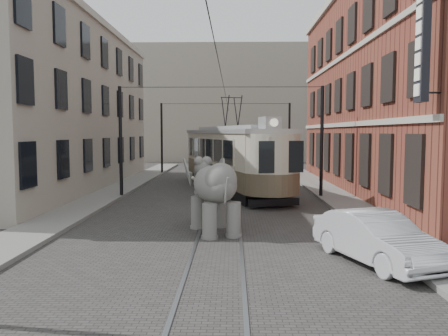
{
  "coord_description": "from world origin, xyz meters",
  "views": [
    {
      "loc": [
        0.47,
        -18.18,
        3.56
      ],
      "look_at": [
        0.1,
        0.11,
        2.1
      ],
      "focal_mm": 36.16,
      "sensor_mm": 36.0,
      "label": 1
    }
  ],
  "objects": [
    {
      "name": "ground",
      "position": [
        0.0,
        0.0,
        0.0
      ],
      "size": [
        120.0,
        120.0,
        0.0
      ],
      "primitive_type": "plane",
      "color": "#3D3B39"
    },
    {
      "name": "elephant",
      "position": [
        -0.18,
        -2.4,
        1.33
      ],
      "size": [
        3.63,
        4.86,
        2.65
      ],
      "primitive_type": null,
      "rotation": [
        0.0,
        0.0,
        0.32
      ],
      "color": "slate",
      "rests_on": "ground"
    },
    {
      "name": "sidewalk_right",
      "position": [
        6.0,
        0.0,
        0.07
      ],
      "size": [
        2.0,
        60.0,
        0.15
      ],
      "primitive_type": "cube",
      "color": "slate",
      "rests_on": "ground"
    },
    {
      "name": "catenary",
      "position": [
        -0.2,
        5.0,
        3.0
      ],
      "size": [
        11.0,
        30.2,
        6.0
      ],
      "primitive_type": null,
      "color": "black",
      "rests_on": "ground"
    },
    {
      "name": "stucco_building",
      "position": [
        -11.0,
        10.0,
        5.0
      ],
      "size": [
        7.0,
        24.0,
        10.0
      ],
      "primitive_type": "cube",
      "color": "gray",
      "rests_on": "ground"
    },
    {
      "name": "distant_block",
      "position": [
        0.0,
        40.0,
        7.0
      ],
      "size": [
        28.0,
        10.0,
        14.0
      ],
      "primitive_type": "cube",
      "color": "gray",
      "rests_on": "ground"
    },
    {
      "name": "tram",
      "position": [
        0.37,
        9.48,
        2.86
      ],
      "size": [
        6.97,
        14.64,
        5.71
      ],
      "primitive_type": null,
      "rotation": [
        0.0,
        0.0,
        0.29
      ],
      "color": "#C0B59C",
      "rests_on": "ground"
    },
    {
      "name": "brick_building",
      "position": [
        11.0,
        9.0,
        6.0
      ],
      "size": [
        8.0,
        26.0,
        12.0
      ],
      "primitive_type": "cube",
      "color": "brown",
      "rests_on": "ground"
    },
    {
      "name": "parked_car",
      "position": [
        4.35,
        -6.06,
        0.7
      ],
      "size": [
        2.84,
        4.49,
        1.4
      ],
      "primitive_type": "imported",
      "rotation": [
        0.0,
        0.0,
        0.35
      ],
      "color": "silver",
      "rests_on": "ground"
    },
    {
      "name": "tram_rails",
      "position": [
        0.0,
        0.0,
        0.01
      ],
      "size": [
        1.54,
        80.0,
        0.02
      ],
      "primitive_type": null,
      "color": "slate",
      "rests_on": "ground"
    },
    {
      "name": "sidewalk_left",
      "position": [
        -6.5,
        0.0,
        0.07
      ],
      "size": [
        2.0,
        60.0,
        0.15
      ],
      "primitive_type": "cube",
      "color": "slate",
      "rests_on": "ground"
    }
  ]
}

